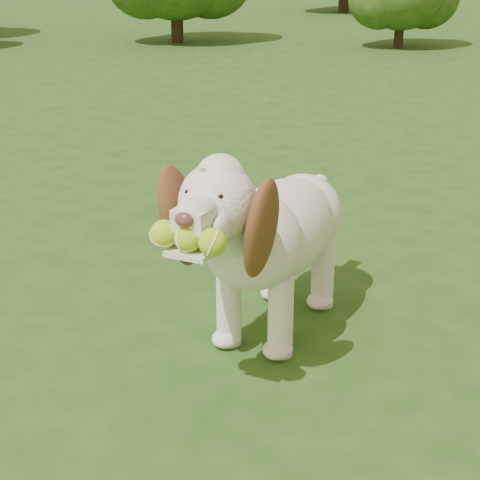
# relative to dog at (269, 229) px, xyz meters

# --- Properties ---
(ground) EXTENTS (80.00, 80.00, 0.00)m
(ground) POSITION_rel_dog_xyz_m (-0.06, -0.28, -0.45)
(ground) COLOR #1F4012
(ground) RESTS_ON ground
(dog) EXTENTS (0.70, 1.26, 0.84)m
(dog) POSITION_rel_dog_xyz_m (0.00, 0.00, 0.00)
(dog) COLOR silver
(dog) RESTS_ON ground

